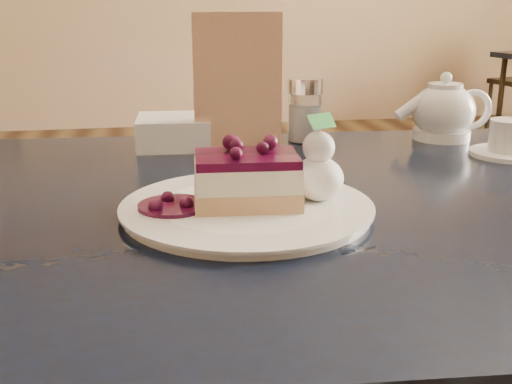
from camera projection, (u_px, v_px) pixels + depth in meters
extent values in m
cube|color=black|center=(243.00, 216.00, 0.89)|extent=(1.40, 0.98, 0.04)
cylinder|color=black|center=(497.00, 328.00, 1.44)|extent=(0.06, 0.06, 0.79)
cylinder|color=white|center=(247.00, 209.00, 0.83)|extent=(0.32, 0.32, 0.01)
cube|color=#E2AA70|center=(247.00, 195.00, 0.83)|extent=(0.14, 0.10, 0.02)
cube|color=white|center=(247.00, 175.00, 0.82)|extent=(0.14, 0.10, 0.03)
cube|color=#370720|center=(247.00, 158.00, 0.81)|extent=(0.14, 0.10, 0.01)
ellipsoid|color=white|center=(318.00, 179.00, 0.84)|extent=(0.07, 0.07, 0.06)
cylinder|color=#370720|center=(173.00, 206.00, 0.82)|extent=(0.09, 0.09, 0.01)
cylinder|color=white|center=(508.00, 153.00, 1.14)|extent=(0.13, 0.13, 0.01)
cylinder|color=white|center=(510.00, 136.00, 1.13)|extent=(0.07, 0.07, 0.06)
ellipsoid|color=white|center=(443.00, 113.00, 1.26)|extent=(0.12, 0.12, 0.10)
cylinder|color=white|center=(446.00, 83.00, 1.24)|extent=(0.07, 0.07, 0.01)
cylinder|color=white|center=(404.00, 114.00, 1.24)|extent=(0.07, 0.02, 0.06)
cube|color=beige|center=(237.00, 83.00, 1.14)|extent=(0.16, 0.04, 0.25)
cylinder|color=white|center=(305.00, 118.00, 1.23)|extent=(0.06, 0.06, 0.10)
cylinder|color=silver|center=(305.00, 85.00, 1.21)|extent=(0.07, 0.07, 0.03)
cube|color=white|center=(174.00, 132.00, 1.20)|extent=(0.14, 0.14, 0.06)
cylinder|color=black|center=(500.00, 101.00, 4.93)|extent=(0.04, 0.04, 0.68)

